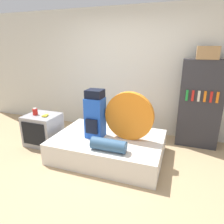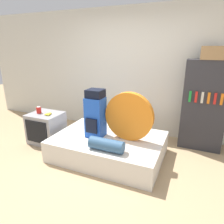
{
  "view_description": "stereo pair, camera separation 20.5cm",
  "coord_description": "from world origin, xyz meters",
  "px_view_note": "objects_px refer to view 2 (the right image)",
  "views": [
    {
      "loc": [
        1.08,
        -2.29,
        1.81
      ],
      "look_at": [
        0.04,
        0.6,
        0.81
      ],
      "focal_mm": 32.0,
      "sensor_mm": 36.0,
      "label": 1
    },
    {
      "loc": [
        1.27,
        -2.22,
        1.81
      ],
      "look_at": [
        0.04,
        0.6,
        0.81
      ],
      "focal_mm": 32.0,
      "sensor_mm": 36.0,
      "label": 2
    }
  ],
  "objects_px": {
    "sleeping_roll": "(106,145)",
    "cardboard_box": "(212,53)",
    "tent_bag": "(129,116)",
    "television": "(46,128)",
    "backpack": "(95,114)",
    "bookshelf": "(204,106)",
    "canister": "(39,110)"
  },
  "relations": [
    {
      "from": "tent_bag",
      "to": "canister",
      "type": "distance_m",
      "value": 1.83
    },
    {
      "from": "television",
      "to": "sleeping_roll",
      "type": "bearing_deg",
      "value": -16.74
    },
    {
      "from": "sleeping_roll",
      "to": "canister",
      "type": "relative_size",
      "value": 3.94
    },
    {
      "from": "tent_bag",
      "to": "canister",
      "type": "relative_size",
      "value": 5.92
    },
    {
      "from": "cardboard_box",
      "to": "sleeping_roll",
      "type": "bearing_deg",
      "value": -132.25
    },
    {
      "from": "tent_bag",
      "to": "television",
      "type": "relative_size",
      "value": 1.29
    },
    {
      "from": "backpack",
      "to": "tent_bag",
      "type": "distance_m",
      "value": 0.57
    },
    {
      "from": "tent_bag",
      "to": "bookshelf",
      "type": "relative_size",
      "value": 0.49
    },
    {
      "from": "television",
      "to": "cardboard_box",
      "type": "bearing_deg",
      "value": 18.5
    },
    {
      "from": "sleeping_roll",
      "to": "bookshelf",
      "type": "xyz_separation_m",
      "value": [
        1.26,
        1.43,
        0.36
      ]
    },
    {
      "from": "tent_bag",
      "to": "cardboard_box",
      "type": "xyz_separation_m",
      "value": [
        1.1,
        0.9,
        0.97
      ]
    },
    {
      "from": "backpack",
      "to": "television",
      "type": "bearing_deg",
      "value": 176.65
    },
    {
      "from": "canister",
      "to": "backpack",
      "type": "bearing_deg",
      "value": -2.14
    },
    {
      "from": "backpack",
      "to": "sleeping_roll",
      "type": "xyz_separation_m",
      "value": [
        0.38,
        -0.39,
        -0.3
      ]
    },
    {
      "from": "tent_bag",
      "to": "cardboard_box",
      "type": "relative_size",
      "value": 2.28
    },
    {
      "from": "television",
      "to": "cardboard_box",
      "type": "relative_size",
      "value": 1.76
    },
    {
      "from": "television",
      "to": "bookshelf",
      "type": "xyz_separation_m",
      "value": [
        2.8,
        0.97,
        0.52
      ]
    },
    {
      "from": "sleeping_roll",
      "to": "bookshelf",
      "type": "height_order",
      "value": "bookshelf"
    },
    {
      "from": "backpack",
      "to": "tent_bag",
      "type": "xyz_separation_m",
      "value": [
        0.56,
        0.1,
        0.01
      ]
    },
    {
      "from": "television",
      "to": "canister",
      "type": "bearing_deg",
      "value": -170.71
    },
    {
      "from": "backpack",
      "to": "sleeping_roll",
      "type": "bearing_deg",
      "value": -45.68
    },
    {
      "from": "tent_bag",
      "to": "bookshelf",
      "type": "height_order",
      "value": "bookshelf"
    },
    {
      "from": "canister",
      "to": "television",
      "type": "bearing_deg",
      "value": 9.29
    },
    {
      "from": "tent_bag",
      "to": "sleeping_roll",
      "type": "xyz_separation_m",
      "value": [
        -0.17,
        -0.49,
        -0.3
      ]
    },
    {
      "from": "canister",
      "to": "sleeping_roll",
      "type": "bearing_deg",
      "value": -14.94
    },
    {
      "from": "backpack",
      "to": "television",
      "type": "xyz_separation_m",
      "value": [
        -1.15,
        0.07,
        -0.46
      ]
    },
    {
      "from": "backpack",
      "to": "sleeping_roll",
      "type": "height_order",
      "value": "backpack"
    },
    {
      "from": "television",
      "to": "backpack",
      "type": "bearing_deg",
      "value": -3.35
    },
    {
      "from": "backpack",
      "to": "canister",
      "type": "distance_m",
      "value": 1.27
    },
    {
      "from": "tent_bag",
      "to": "sleeping_roll",
      "type": "relative_size",
      "value": 1.5
    },
    {
      "from": "canister",
      "to": "cardboard_box",
      "type": "relative_size",
      "value": 0.39
    },
    {
      "from": "sleeping_roll",
      "to": "cardboard_box",
      "type": "bearing_deg",
      "value": 47.75
    }
  ]
}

